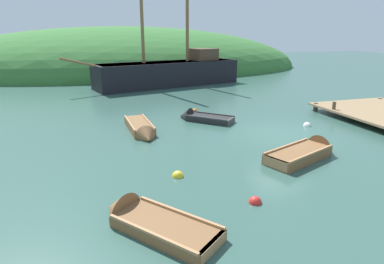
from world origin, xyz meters
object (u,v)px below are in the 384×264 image
object	(u,v)px
buoy_red	(255,203)
buoy_orange	(195,111)
rowboat_portside	(201,119)
buoy_yellow	(178,176)
rowboat_outer_left	(306,153)
rowboat_near_dock	(141,130)
rowboat_far	(147,222)
buoy_white	(307,126)
sailing_ship	(170,76)

from	to	relation	value
buoy_red	buoy_orange	xyz separation A→B (m)	(1.85, 11.58, 0.00)
rowboat_portside	buoy_yellow	distance (m)	7.62
rowboat_outer_left	buoy_orange	xyz separation A→B (m)	(-1.87, 8.85, -0.14)
rowboat_near_dock	buoy_yellow	distance (m)	5.58
rowboat_far	buoy_yellow	bearing A→B (deg)	-68.45
rowboat_outer_left	buoy_white	world-z (taller)	rowboat_outer_left
rowboat_portside	rowboat_far	bearing A→B (deg)	108.64
sailing_ship	buoy_orange	size ratio (longest dim) A/B	47.17
sailing_ship	rowboat_near_dock	world-z (taller)	sailing_ship
rowboat_near_dock	rowboat_portside	world-z (taller)	rowboat_portside
rowboat_portside	buoy_red	bearing A→B (deg)	125.90
rowboat_far	buoy_yellow	world-z (taller)	rowboat_far
rowboat_portside	buoy_orange	distance (m)	2.27
rowboat_near_dock	rowboat_outer_left	xyz separation A→B (m)	(5.82, -5.25, 0.01)
sailing_ship	buoy_orange	world-z (taller)	sailing_ship
sailing_ship	buoy_yellow	bearing A→B (deg)	62.69
sailing_ship	buoy_white	distance (m)	16.17
buoy_red	buoy_orange	distance (m)	11.73
rowboat_far	buoy_red	size ratio (longest dim) A/B	8.80
rowboat_far	buoy_white	distance (m)	11.86
buoy_orange	rowboat_far	bearing A→B (deg)	-113.34
rowboat_near_dock	buoy_white	bearing A→B (deg)	77.88
sailing_ship	rowboat_far	world-z (taller)	sailing_ship
sailing_ship	buoy_orange	distance (m)	10.75
sailing_ship	buoy_white	bearing A→B (deg)	88.83
rowboat_far	buoy_white	size ratio (longest dim) A/B	8.23
sailing_ship	rowboat_outer_left	size ratio (longest dim) A/B	4.23
buoy_yellow	rowboat_portside	bearing A→B (deg)	65.24
sailing_ship	rowboat_far	xyz separation A→B (m)	(-6.06, -22.45, -0.80)
buoy_red	buoy_white	world-z (taller)	buoy_white
rowboat_outer_left	buoy_red	world-z (taller)	rowboat_outer_left
rowboat_outer_left	buoy_white	size ratio (longest dim) A/B	9.20
buoy_red	buoy_yellow	bearing A→B (deg)	125.00
rowboat_portside	sailing_ship	bearing A→B (deg)	-50.98
buoy_orange	buoy_red	bearing A→B (deg)	-99.09
rowboat_outer_left	buoy_red	size ratio (longest dim) A/B	9.84
sailing_ship	rowboat_portside	bearing A→B (deg)	69.63
rowboat_outer_left	buoy_yellow	bearing A→B (deg)	161.42
rowboat_portside	buoy_white	size ratio (longest dim) A/B	7.31
rowboat_far	buoy_white	bearing A→B (deg)	-93.66
rowboat_near_dock	rowboat_far	distance (m)	8.27
rowboat_near_dock	buoy_orange	size ratio (longest dim) A/B	11.37
buoy_yellow	buoy_white	size ratio (longest dim) A/B	0.97
buoy_red	buoy_orange	size ratio (longest dim) A/B	1.13
buoy_yellow	rowboat_far	bearing A→B (deg)	-120.21
rowboat_portside	buoy_red	xyz separation A→B (m)	(-1.49, -9.35, -0.09)
rowboat_near_dock	rowboat_outer_left	distance (m)	7.84
rowboat_near_dock	buoy_yellow	size ratio (longest dim) A/B	9.63
rowboat_outer_left	buoy_orange	size ratio (longest dim) A/B	11.15
rowboat_near_dock	buoy_white	world-z (taller)	rowboat_near_dock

